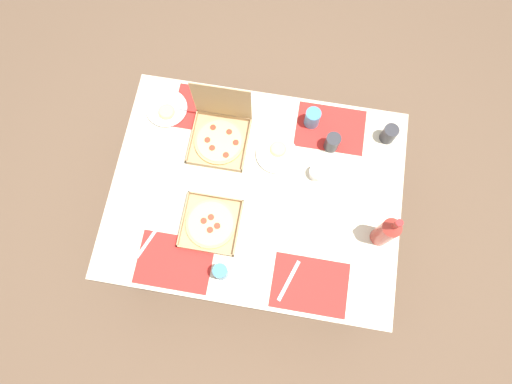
# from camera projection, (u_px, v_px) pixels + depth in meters

# --- Properties ---
(ground_plane) EXTENTS (6.00, 6.00, 0.00)m
(ground_plane) POSITION_uv_depth(u_px,v_px,m) (256.00, 224.00, 2.92)
(ground_plane) COLOR brown
(dining_table) EXTENTS (1.46, 1.12, 0.76)m
(dining_table) POSITION_uv_depth(u_px,v_px,m) (256.00, 197.00, 2.29)
(dining_table) COLOR #3F3328
(dining_table) RESTS_ON ground_plane
(placemat_near_left) EXTENTS (0.36, 0.26, 0.00)m
(placemat_near_left) POSITION_uv_depth(u_px,v_px,m) (175.00, 262.00, 2.09)
(placemat_near_left) COLOR red
(placemat_near_left) RESTS_ON dining_table
(placemat_near_right) EXTENTS (0.36, 0.26, 0.00)m
(placemat_near_right) POSITION_uv_depth(u_px,v_px,m) (310.00, 285.00, 2.06)
(placemat_near_right) COLOR red
(placemat_near_right) RESTS_ON dining_table
(placemat_far_left) EXTENTS (0.36, 0.26, 0.00)m
(placemat_far_left) POSITION_uv_depth(u_px,v_px,m) (208.00, 109.00, 2.32)
(placemat_far_left) COLOR red
(placemat_far_left) RESTS_ON dining_table
(placemat_far_right) EXTENTS (0.36, 0.26, 0.00)m
(placemat_far_right) POSITION_uv_depth(u_px,v_px,m) (330.00, 128.00, 2.29)
(placemat_far_right) COLOR red
(placemat_far_right) RESTS_ON dining_table
(pizza_box_edge_far) EXTENTS (0.28, 0.28, 0.04)m
(pizza_box_edge_far) POSITION_uv_depth(u_px,v_px,m) (211.00, 224.00, 2.13)
(pizza_box_edge_far) COLOR tan
(pizza_box_edge_far) RESTS_ON dining_table
(pizza_box_corner_left) EXTENTS (0.29, 0.30, 0.33)m
(pizza_box_corner_left) POSITION_uv_depth(u_px,v_px,m) (220.00, 133.00, 2.23)
(pizza_box_corner_left) COLOR tan
(pizza_box_corner_left) RESTS_ON dining_table
(plate_near_right) EXTENTS (0.21, 0.21, 0.03)m
(plate_near_right) POSITION_uv_depth(u_px,v_px,m) (277.00, 154.00, 2.24)
(plate_near_right) COLOR white
(plate_near_right) RESTS_ON dining_table
(plate_near_left) EXTENTS (0.22, 0.22, 0.03)m
(plate_near_left) POSITION_uv_depth(u_px,v_px,m) (167.00, 109.00, 2.32)
(plate_near_left) COLOR white
(plate_near_left) RESTS_ON dining_table
(soda_bottle) EXTENTS (0.09, 0.09, 0.32)m
(soda_bottle) POSITION_uv_depth(u_px,v_px,m) (387.00, 232.00, 2.00)
(soda_bottle) COLOR #B2382D
(soda_bottle) RESTS_ON dining_table
(cup_clear_left) EXTENTS (0.07, 0.07, 0.10)m
(cup_clear_left) POSITION_uv_depth(u_px,v_px,m) (221.00, 272.00, 2.03)
(cup_clear_left) COLOR teal
(cup_clear_left) RESTS_ON dining_table
(cup_dark) EXTENTS (0.08, 0.08, 0.10)m
(cup_dark) POSITION_uv_depth(u_px,v_px,m) (332.00, 142.00, 2.22)
(cup_dark) COLOR #333338
(cup_dark) RESTS_ON dining_table
(cup_spare) EXTENTS (0.08, 0.08, 0.11)m
(cup_spare) POSITION_uv_depth(u_px,v_px,m) (312.00, 118.00, 2.25)
(cup_spare) COLOR teal
(cup_spare) RESTS_ON dining_table
(cup_red) EXTENTS (0.08, 0.08, 0.10)m
(cup_red) POSITION_uv_depth(u_px,v_px,m) (389.00, 134.00, 2.23)
(cup_red) COLOR #333338
(cup_red) RESTS_ON dining_table
(condiment_bowl) EXTENTS (0.08, 0.08, 0.05)m
(condiment_bowl) POSITION_uv_depth(u_px,v_px,m) (317.00, 173.00, 2.20)
(condiment_bowl) COLOR white
(condiment_bowl) RESTS_ON dining_table
(fork_by_near_right) EXTENTS (0.19, 0.03, 0.00)m
(fork_by_near_right) POSITION_uv_depth(u_px,v_px,m) (271.00, 199.00, 2.18)
(fork_by_near_right) COLOR #B7B7BC
(fork_by_near_right) RESTS_ON dining_table
(knife_by_far_left) EXTENTS (0.09, 0.20, 0.00)m
(knife_by_far_left) POSITION_uv_depth(u_px,v_px,m) (289.00, 281.00, 2.07)
(knife_by_far_left) COLOR #B7B7BC
(knife_by_far_left) RESTS_ON dining_table
(fork_by_near_left) EXTENTS (0.09, 0.18, 0.00)m
(fork_by_near_left) POSITION_uv_depth(u_px,v_px,m) (148.00, 241.00, 2.12)
(fork_by_near_left) COLOR #B7B7BC
(fork_by_near_left) RESTS_ON dining_table
(fork_by_far_right) EXTENTS (0.10, 0.18, 0.00)m
(fork_by_far_right) POSITION_uv_depth(u_px,v_px,m) (362.00, 159.00, 2.24)
(fork_by_far_right) COLOR #B7B7BC
(fork_by_far_right) RESTS_ON dining_table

